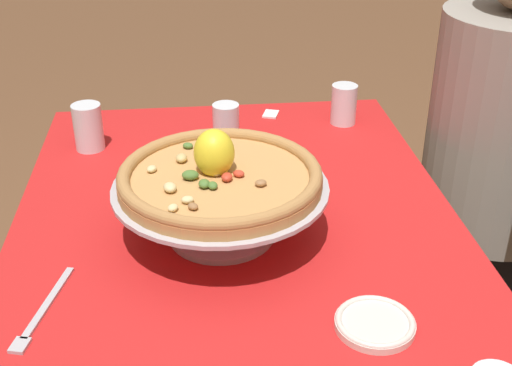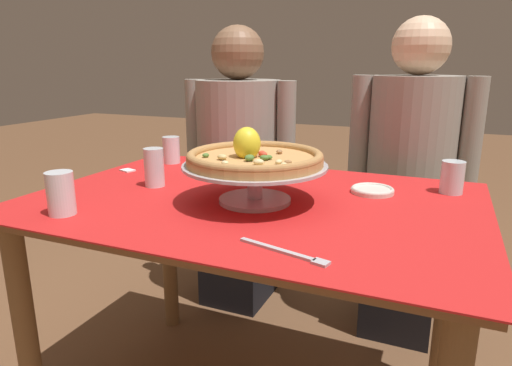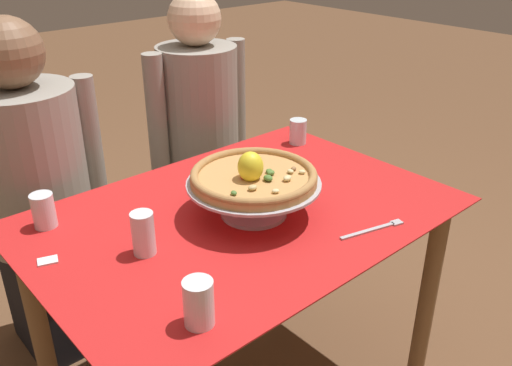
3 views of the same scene
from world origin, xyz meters
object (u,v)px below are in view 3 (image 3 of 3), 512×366
(diner_right, at_px, (201,147))
(water_glass_back_right, at_px, (298,133))
(water_glass_front_left, at_px, (199,306))
(water_glass_back_left, at_px, (44,212))
(sugar_packet, at_px, (48,261))
(pizza_stand, at_px, (254,192))
(side_plate, at_px, (273,163))
(water_glass_side_left, at_px, (145,237))
(pizza, at_px, (254,176))
(diner_left, at_px, (37,200))
(dinner_fork, at_px, (375,229))

(diner_right, bearing_deg, water_glass_back_right, -71.73)
(water_glass_front_left, bearing_deg, diner_right, 53.93)
(water_glass_back_left, xyz_separation_m, sugar_packet, (-0.07, -0.18, -0.04))
(pizza_stand, relative_size, side_plate, 3.15)
(water_glass_side_left, height_order, water_glass_back_right, water_glass_side_left)
(pizza_stand, height_order, diner_right, diner_right)
(pizza, height_order, water_glass_back_left, pizza)
(pizza, relative_size, diner_left, 0.29)
(pizza_stand, bearing_deg, dinner_fork, -56.38)
(dinner_fork, bearing_deg, water_glass_back_left, 137.27)
(pizza, relative_size, water_glass_back_right, 3.84)
(diner_left, bearing_deg, pizza, -61.87)
(water_glass_back_left, bearing_deg, diner_left, 74.75)
(side_plate, relative_size, dinner_fork, 0.60)
(water_glass_front_left, distance_m, side_plate, 0.85)
(water_glass_back_left, height_order, side_plate, water_glass_back_left)
(water_glass_side_left, bearing_deg, pizza_stand, -4.56)
(pizza, height_order, diner_left, diner_left)
(pizza, bearing_deg, diner_left, 118.13)
(water_glass_front_left, bearing_deg, water_glass_side_left, 80.06)
(water_glass_back_left, bearing_deg, pizza, -34.80)
(pizza, xyz_separation_m, water_glass_back_right, (0.50, 0.31, -0.08))
(pizza, xyz_separation_m, diner_left, (-0.39, 0.72, -0.23))
(water_glass_back_right, height_order, water_glass_back_left, water_glass_back_left)
(water_glass_front_left, bearing_deg, sugar_packet, 109.04)
(water_glass_front_left, bearing_deg, water_glass_back_right, 33.24)
(water_glass_back_right, height_order, dinner_fork, water_glass_back_right)
(water_glass_front_left, relative_size, diner_right, 0.09)
(pizza, relative_size, water_glass_front_left, 3.34)
(pizza, relative_size, diner_right, 0.29)
(pizza_stand, relative_size, diner_right, 0.31)
(pizza_stand, bearing_deg, water_glass_side_left, 175.44)
(water_glass_side_left, height_order, diner_left, diner_left)
(water_glass_side_left, height_order, diner_right, diner_right)
(dinner_fork, bearing_deg, water_glass_back_right, 63.64)
(water_glass_back_left, xyz_separation_m, diner_right, (0.84, 0.41, -0.16))
(sugar_packet, bearing_deg, water_glass_side_left, -32.78)
(side_plate, bearing_deg, sugar_packet, -176.26)
(side_plate, distance_m, sugar_packet, 0.85)
(diner_left, bearing_deg, diner_right, 2.37)
(dinner_fork, height_order, sugar_packet, dinner_fork)
(water_glass_front_left, bearing_deg, side_plate, 36.09)
(side_plate, bearing_deg, water_glass_side_left, -163.34)
(diner_left, xyz_separation_m, diner_right, (0.74, 0.03, -0.01))
(pizza_stand, relative_size, dinner_fork, 1.89)
(water_glass_back_right, bearing_deg, diner_right, 108.27)
(pizza_stand, bearing_deg, diner_right, 65.11)
(diner_right, bearing_deg, dinner_fork, -98.24)
(dinner_fork, height_order, diner_left, diner_left)
(pizza_stand, bearing_deg, water_glass_back_left, 145.36)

